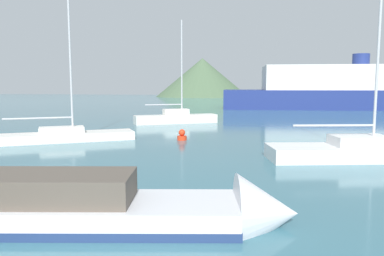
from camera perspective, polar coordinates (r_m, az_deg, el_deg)
motorboat_near at (r=9.17m, az=-12.67°, el=-11.97°), size 9.62×3.77×1.89m
sailboat_inner at (r=32.32m, az=-2.45°, el=1.61°), size 6.90×4.88×8.76m
sailboat_middle at (r=23.20m, az=-19.20°, el=-0.98°), size 7.97×5.91×10.06m
sailboat_outer at (r=18.10m, az=24.17°, el=-3.08°), size 8.28×4.02×9.17m
ferry_distant at (r=57.50m, az=24.15°, el=5.33°), size 38.44×12.76×7.60m
buoy_marker at (r=22.42m, az=-1.54°, el=-1.17°), size 0.57×0.57×0.66m
hill_west at (r=109.00m, az=1.58°, el=7.70°), size 26.77×26.77×11.00m
hill_central at (r=115.84m, az=21.44°, el=6.65°), size 34.64×34.64×8.82m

